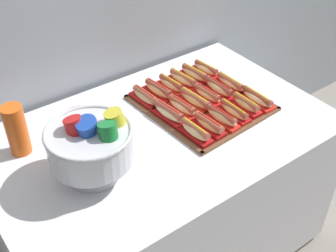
% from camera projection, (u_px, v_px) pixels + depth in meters
% --- Properties ---
extents(ground_plane, '(10.00, 10.00, 0.00)m').
position_uv_depth(ground_plane, '(161.00, 247.00, 2.32)').
color(ground_plane, gray).
extents(buffet_table, '(1.44, 0.90, 0.78)m').
position_uv_depth(buffet_table, '(161.00, 193.00, 2.07)').
color(buffet_table, silver).
rests_on(buffet_table, ground_plane).
extents(serving_tray, '(0.51, 0.55, 0.01)m').
position_uv_depth(serving_tray, '(201.00, 103.00, 1.99)').
color(serving_tray, brown).
rests_on(serving_tray, buffet_table).
extents(hot_dog_0, '(0.07, 0.16, 0.06)m').
position_uv_depth(hot_dog_0, '(195.00, 132.00, 1.77)').
color(hot_dog_0, '#B21414').
rests_on(hot_dog_0, serving_tray).
extents(hot_dog_1, '(0.07, 0.16, 0.06)m').
position_uv_depth(hot_dog_1, '(209.00, 125.00, 1.81)').
color(hot_dog_1, '#B21414').
rests_on(hot_dog_1, serving_tray).
extents(hot_dog_2, '(0.07, 0.18, 0.06)m').
position_uv_depth(hot_dog_2, '(222.00, 117.00, 1.85)').
color(hot_dog_2, red).
rests_on(hot_dog_2, serving_tray).
extents(hot_dog_3, '(0.06, 0.17, 0.06)m').
position_uv_depth(hot_dog_3, '(234.00, 111.00, 1.89)').
color(hot_dog_3, '#B21414').
rests_on(hot_dog_3, serving_tray).
extents(hot_dog_4, '(0.06, 0.15, 0.06)m').
position_uv_depth(hot_dog_4, '(246.00, 104.00, 1.92)').
color(hot_dog_4, red).
rests_on(hot_dog_4, serving_tray).
extents(hot_dog_5, '(0.07, 0.18, 0.06)m').
position_uv_depth(hot_dog_5, '(257.00, 99.00, 1.96)').
color(hot_dog_5, red).
rests_on(hot_dog_5, serving_tray).
extents(hot_dog_6, '(0.08, 0.19, 0.06)m').
position_uv_depth(hot_dog_6, '(169.00, 113.00, 1.87)').
color(hot_dog_6, '#B21414').
rests_on(hot_dog_6, serving_tray).
extents(hot_dog_7, '(0.08, 0.18, 0.06)m').
position_uv_depth(hot_dog_7, '(182.00, 107.00, 1.91)').
color(hot_dog_7, red).
rests_on(hot_dog_7, serving_tray).
extents(hot_dog_8, '(0.08, 0.19, 0.06)m').
position_uv_depth(hot_dog_8, '(195.00, 100.00, 1.95)').
color(hot_dog_8, red).
rests_on(hot_dog_8, serving_tray).
extents(hot_dog_9, '(0.07, 0.17, 0.06)m').
position_uv_depth(hot_dog_9, '(207.00, 95.00, 1.99)').
color(hot_dog_9, red).
rests_on(hot_dog_9, serving_tray).
extents(hot_dog_10, '(0.07, 0.17, 0.06)m').
position_uv_depth(hot_dog_10, '(219.00, 89.00, 2.02)').
color(hot_dog_10, '#B21414').
rests_on(hot_dog_10, serving_tray).
extents(hot_dog_11, '(0.06, 0.18, 0.06)m').
position_uv_depth(hot_dog_11, '(230.00, 83.00, 2.06)').
color(hot_dog_11, '#B21414').
rests_on(hot_dog_11, serving_tray).
extents(hot_dog_12, '(0.08, 0.18, 0.06)m').
position_uv_depth(hot_dog_12, '(146.00, 97.00, 1.97)').
color(hot_dog_12, red).
rests_on(hot_dog_12, serving_tray).
extents(hot_dog_13, '(0.08, 0.18, 0.06)m').
position_uv_depth(hot_dog_13, '(159.00, 90.00, 2.01)').
color(hot_dog_13, '#B21414').
rests_on(hot_dog_13, serving_tray).
extents(hot_dog_14, '(0.07, 0.16, 0.06)m').
position_uv_depth(hot_dog_14, '(171.00, 85.00, 2.05)').
color(hot_dog_14, red).
rests_on(hot_dog_14, serving_tray).
extents(hot_dog_15, '(0.09, 0.18, 0.06)m').
position_uv_depth(hot_dog_15, '(183.00, 80.00, 2.09)').
color(hot_dog_15, '#B21414').
rests_on(hot_dog_15, serving_tray).
extents(hot_dog_16, '(0.08, 0.18, 0.06)m').
position_uv_depth(hot_dog_16, '(195.00, 74.00, 2.12)').
color(hot_dog_16, '#B21414').
rests_on(hot_dog_16, serving_tray).
extents(hot_dog_17, '(0.08, 0.16, 0.06)m').
position_uv_depth(hot_dog_17, '(206.00, 69.00, 2.16)').
color(hot_dog_17, red).
rests_on(hot_dog_17, serving_tray).
extents(punch_bowl, '(0.32, 0.31, 0.26)m').
position_uv_depth(punch_bowl, '(91.00, 144.00, 1.54)').
color(punch_bowl, silver).
rests_on(punch_bowl, buffet_table).
extents(cup_stack, '(0.08, 0.08, 0.21)m').
position_uv_depth(cup_stack, '(17.00, 130.00, 1.67)').
color(cup_stack, '#EA5B19').
rests_on(cup_stack, buffet_table).
extents(donut, '(0.14, 0.14, 0.04)m').
position_uv_depth(donut, '(79.00, 117.00, 1.88)').
color(donut, pink).
rests_on(donut, buffet_table).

